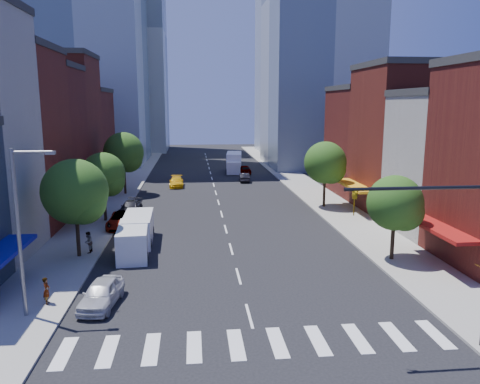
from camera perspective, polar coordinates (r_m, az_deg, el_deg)
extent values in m
plane|color=black|center=(26.29, 1.14, -14.87)|extent=(220.00, 220.00, 0.00)
cube|color=gray|center=(65.24, -14.18, 0.41)|extent=(5.00, 120.00, 0.15)
cube|color=gray|center=(66.34, 7.70, 0.81)|extent=(5.00, 120.00, 0.15)
cube|color=silver|center=(23.64, 2.06, -17.97)|extent=(19.00, 3.00, 0.01)
cube|color=#531714|center=(55.70, -24.89, 5.75)|extent=(12.00, 8.00, 15.00)
cube|color=#5D1D16|center=(63.73, -22.49, 7.33)|extent=(12.00, 9.00, 17.00)
cube|color=#531714|center=(72.98, -20.28, 6.22)|extent=(12.00, 10.00, 13.00)
cube|color=silver|center=(45.66, 25.84, 2.90)|extent=(12.00, 8.00, 12.00)
cube|color=#5D1D16|center=(53.35, 20.94, 5.86)|extent=(12.00, 10.00, 15.00)
cube|color=#531714|center=(62.49, 16.79, 5.79)|extent=(12.00, 10.00, 13.00)
cube|color=#9EA5AD|center=(120.65, -13.64, 18.33)|extent=(18.00, 18.00, 56.00)
cylinder|color=black|center=(21.76, 21.36, 0.46)|extent=(7.00, 0.16, 0.16)
imported|color=gold|center=(20.68, 13.83, -1.31)|extent=(0.22, 0.18, 1.10)
cylinder|color=slate|center=(27.01, -25.37, -4.71)|extent=(0.20, 0.20, 9.00)
cylinder|color=slate|center=(25.95, -24.04, 4.48)|extent=(2.00, 0.14, 0.14)
cube|color=slate|center=(25.69, -22.12, 4.46)|extent=(0.50, 0.25, 0.18)
cylinder|color=black|center=(36.77, -19.19, -4.46)|extent=(0.28, 0.28, 3.92)
sphere|color=#1E4714|center=(36.14, -19.47, 0.05)|extent=(4.80, 4.80, 4.80)
sphere|color=#1E4714|center=(35.85, -18.58, -1.12)|extent=(3.36, 3.36, 3.36)
cylinder|color=black|center=(47.28, -16.17, -1.17)|extent=(0.28, 0.28, 3.64)
sphere|color=#1E4714|center=(46.82, -16.34, 2.10)|extent=(4.20, 4.20, 4.20)
sphere|color=#1E4714|center=(46.51, -15.64, 1.27)|extent=(2.94, 2.94, 2.94)
cylinder|color=black|center=(60.84, -13.87, 1.78)|extent=(0.28, 0.28, 4.20)
sphere|color=#1E4714|center=(60.45, -14.01, 4.73)|extent=(5.00, 5.00, 5.00)
sphere|color=#1E4714|center=(60.15, -13.45, 4.00)|extent=(3.50, 3.50, 3.50)
cylinder|color=black|center=(35.95, 18.12, -5.20)|extent=(0.28, 0.28, 3.36)
sphere|color=#1E4714|center=(35.37, 18.36, -1.26)|extent=(4.00, 4.00, 4.00)
sphere|color=#1E4714|center=(35.48, 19.38, -2.28)|extent=(2.80, 2.80, 2.80)
cylinder|color=black|center=(52.41, 10.24, 0.37)|extent=(0.28, 0.28, 3.92)
sphere|color=#1E4714|center=(51.97, 10.34, 3.56)|extent=(4.60, 4.60, 4.60)
sphere|color=#1E4714|center=(51.95, 11.05, 2.75)|extent=(3.22, 3.22, 3.22)
imported|color=silver|center=(28.29, -16.54, -11.77)|extent=(2.33, 4.57, 1.49)
imported|color=black|center=(36.14, -12.94, -6.72)|extent=(1.50, 4.22, 1.39)
imported|color=#999999|center=(44.77, -14.14, -3.34)|extent=(2.48, 5.36, 1.49)
imported|color=black|center=(50.51, -13.18, -1.82)|extent=(2.31, 4.68, 1.31)
cube|color=white|center=(39.76, -12.29, -4.38)|extent=(2.39, 5.65, 2.35)
cube|color=black|center=(37.63, -12.57, -4.72)|extent=(2.10, 1.18, 1.01)
cylinder|color=black|center=(38.25, -13.99, -6.27)|extent=(0.30, 0.86, 0.85)
cylinder|color=black|center=(38.07, -10.96, -6.23)|extent=(0.30, 0.86, 0.85)
cylinder|color=black|center=(41.89, -13.41, -4.77)|extent=(0.30, 0.86, 0.85)
cylinder|color=black|center=(41.72, -10.65, -4.72)|extent=(0.30, 0.86, 0.85)
cube|color=white|center=(36.42, -12.89, -5.85)|extent=(2.53, 5.58, 2.29)
cube|color=black|center=(34.35, -13.10, -6.30)|extent=(2.08, 1.22, 0.98)
cylinder|color=black|center=(34.96, -14.62, -7.94)|extent=(0.33, 0.84, 0.83)
cylinder|color=black|center=(34.83, -11.38, -7.87)|extent=(0.33, 0.84, 0.83)
cylinder|color=black|center=(38.48, -14.16, -6.20)|extent=(0.33, 0.84, 0.83)
cylinder|color=black|center=(38.36, -11.22, -6.12)|extent=(0.33, 0.84, 0.83)
imported|color=#EAAF0C|center=(65.60, -7.75, 1.23)|extent=(1.98, 4.72, 1.36)
imported|color=black|center=(69.27, 0.53, 1.80)|extent=(1.58, 4.00, 1.29)
imported|color=#999999|center=(76.81, 0.51, 2.76)|extent=(2.11, 4.55, 1.51)
cube|color=white|center=(79.59, -0.72, 3.66)|extent=(3.12, 6.77, 3.22)
cube|color=white|center=(75.86, -0.78, 2.93)|extent=(2.40, 2.05, 2.01)
cylinder|color=black|center=(76.78, -1.60, 2.53)|extent=(0.40, 0.93, 0.91)
cylinder|color=black|center=(76.73, 0.06, 2.52)|extent=(0.40, 0.93, 0.91)
cylinder|color=black|center=(81.27, -1.48, 2.98)|extent=(0.40, 0.93, 0.91)
cylinder|color=black|center=(81.22, 0.08, 2.98)|extent=(0.40, 0.93, 0.91)
imported|color=#999999|center=(29.23, -22.51, -11.03)|extent=(0.47, 0.62, 1.56)
imported|color=#999999|center=(37.60, -18.02, -5.86)|extent=(0.71, 0.87, 1.65)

